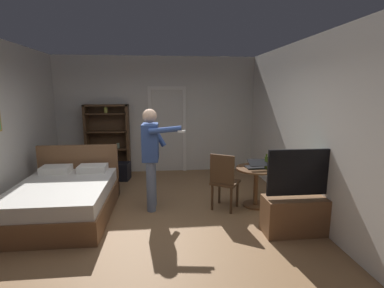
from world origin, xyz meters
The scene contains 14 objects.
ground_plane centered at (0.00, 0.00, 0.00)m, with size 6.45×6.45×0.00m, color olive.
wall_back centered at (0.00, 2.99, 1.42)m, with size 5.09×0.12×2.85m, color beige.
wall_right centered at (2.48, 0.00, 1.42)m, with size 0.12×6.10×2.85m, color beige.
doorway_frame centered at (0.25, 2.91, 1.22)m, with size 0.93×0.08×2.13m.
bed centered at (-1.47, 0.41, 0.30)m, with size 1.47×1.95×1.02m.
bookshelf centered at (-1.19, 2.76, 0.93)m, with size 1.02×0.32×1.71m.
tv_flatscreen centered at (2.12, -0.53, 0.36)m, with size 1.15×0.40×1.24m.
side_table centered at (1.76, 0.49, 0.48)m, with size 0.72×0.72×0.70m.
laptop centered at (1.73, 0.45, 0.75)m, with size 0.33×0.34×0.17m.
bottle_on_table centered at (1.90, 0.41, 0.81)m, with size 0.06×0.06×0.26m.
wooden_chair centered at (1.15, 0.38, 0.54)m, with size 0.58×0.58×0.99m.
person_blue_shirt centered at (-0.06, 0.58, 1.01)m, with size 0.70×0.60×1.73m.
suitcase_dark centered at (-0.88, 2.30, 0.20)m, with size 0.45×0.36×0.39m, color black.
suitcase_small centered at (-1.15, 1.61, 0.19)m, with size 0.48×0.38×0.39m, color black.
Camera 1 is at (0.15, -4.19, 2.03)m, focal length 26.72 mm.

